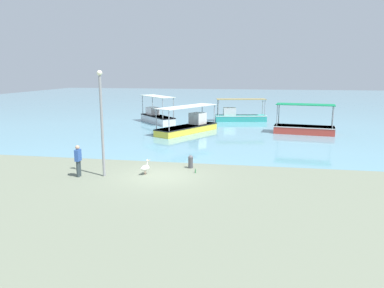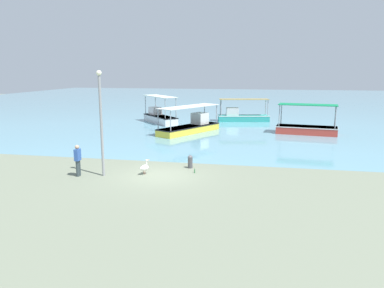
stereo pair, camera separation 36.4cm
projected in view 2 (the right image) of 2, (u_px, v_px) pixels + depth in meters
ground at (160, 176)px, 20.02m from camera, size 120.00×120.00×0.00m
harbor_water at (235, 102)px, 66.21m from camera, size 110.00×90.00×0.00m
fishing_boat_center at (242, 116)px, 41.16m from camera, size 5.76×2.54×2.45m
fishing_boat_near_left at (306, 128)px, 32.97m from camera, size 5.39×2.60×2.61m
fishing_boat_far_left at (191, 126)px, 33.78m from camera, size 4.83×6.90×2.38m
fishing_boat_far_right at (159, 117)px, 39.94m from camera, size 4.77×5.16×2.86m
pelican at (145, 167)px, 20.22m from camera, size 0.51×0.75×0.80m
lamp_post at (101, 118)px, 19.41m from camera, size 0.28×0.28×5.55m
mooring_bollard at (190, 161)px, 21.50m from camera, size 0.28×0.28×0.75m
fisherman_standing at (78, 159)px, 19.77m from camera, size 0.22×0.40×1.69m
glass_bottle at (195, 171)px, 20.49m from camera, size 0.07×0.07×0.27m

